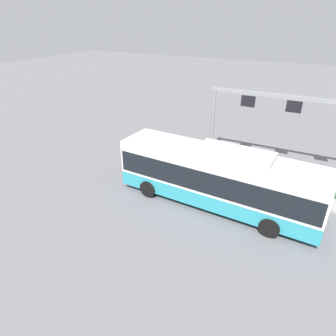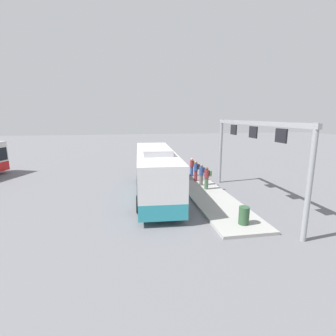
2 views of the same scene
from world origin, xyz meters
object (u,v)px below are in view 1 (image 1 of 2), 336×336
(bus_main, at_px, (217,176))
(person_boarding, at_px, (168,148))
(person_waiting_mid, at_px, (233,160))
(person_waiting_near, at_px, (217,157))
(person_waiting_far, at_px, (197,153))

(bus_main, relative_size, person_boarding, 6.62)
(person_boarding, relative_size, person_waiting_mid, 1.00)
(bus_main, xyz_separation_m, person_boarding, (5.03, -4.01, -0.92))
(person_waiting_near, relative_size, person_waiting_mid, 1.00)
(person_boarding, distance_m, person_waiting_mid, 4.87)
(person_waiting_near, height_order, person_waiting_far, same)
(bus_main, relative_size, person_waiting_far, 6.62)
(person_waiting_near, bearing_deg, person_boarding, -115.44)
(person_waiting_far, bearing_deg, person_boarding, -84.86)
(bus_main, bearing_deg, person_waiting_near, -68.03)
(bus_main, height_order, person_waiting_far, bus_main)
(person_waiting_near, xyz_separation_m, person_waiting_mid, (-1.12, -0.06, 0.00))
(person_waiting_mid, relative_size, person_waiting_far, 1.00)
(person_boarding, distance_m, person_waiting_far, 2.37)
(person_waiting_mid, bearing_deg, person_waiting_far, -89.57)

